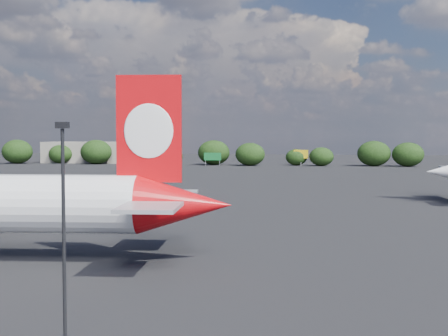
# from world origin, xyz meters

# --- Properties ---
(ground) EXTENTS (500.00, 500.00, 0.00)m
(ground) POSITION_xyz_m (0.00, 60.00, 0.00)
(ground) COLOR black
(ground) RESTS_ON ground
(apron_lamp_post) EXTENTS (0.55, 0.30, 11.07)m
(apron_lamp_post) POSITION_xyz_m (12.87, -9.55, 6.18)
(apron_lamp_post) COLOR black
(apron_lamp_post) RESTS_ON ground
(terminal_building) EXTENTS (42.00, 16.00, 8.00)m
(terminal_building) POSITION_xyz_m (-65.00, 192.00, 4.00)
(terminal_building) COLOR gray
(terminal_building) RESTS_ON ground
(highway_sign) EXTENTS (6.00, 0.30, 4.50)m
(highway_sign) POSITION_xyz_m (-18.00, 176.00, 3.13)
(highway_sign) COLOR #13632B
(highway_sign) RESTS_ON ground
(billboard_yellow) EXTENTS (5.00, 0.30, 5.50)m
(billboard_yellow) POSITION_xyz_m (12.00, 182.00, 3.87)
(billboard_yellow) COLOR gold
(billboard_yellow) RESTS_ON ground
(horizon_treeline) EXTENTS (210.92, 15.91, 9.13)m
(horizon_treeline) POSITION_xyz_m (9.74, 180.43, 4.07)
(horizon_treeline) COLOR black
(horizon_treeline) RESTS_ON ground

